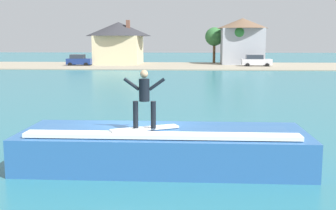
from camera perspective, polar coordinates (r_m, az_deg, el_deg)
The scene contains 11 objects.
ground_plane at distance 14.78m, azimuth -4.37°, elevation -7.06°, with size 260.00×260.00×0.00m, color #296C7A.
wave_crest at distance 13.64m, azimuth -0.60°, elevation -5.73°, with size 9.07×3.27×1.30m.
surfboard at distance 13.04m, azimuth -3.15°, elevation -3.18°, with size 2.10×1.30×0.06m.
surfer at distance 12.80m, azimuth -3.22°, elevation 1.26°, with size 1.27×0.32×1.78m.
shoreline_bank at distance 66.98m, azimuth 1.71°, elevation 5.31°, with size 120.00×19.13×0.14m.
car_near_shore at distance 68.28m, azimuth -11.91°, elevation 5.93°, with size 3.87×2.20×1.86m.
car_far_shore at distance 66.35m, azimuth 11.79°, elevation 5.86°, with size 4.55×2.14×1.86m.
house_with_chimney at distance 71.59m, azimuth -6.65°, elevation 8.68°, with size 10.93×10.93×7.31m.
house_gabled_white at distance 71.45m, azimuth 9.98°, elevation 8.76°, with size 8.37×8.37×7.65m.
tree_tall_bare at distance 74.37m, azimuth 6.27°, elevation 9.12°, with size 3.19×3.19×6.29m.
tree_short_bushy at distance 69.46m, azimuth 9.53°, elevation 9.50°, with size 2.47×2.47×6.55m.
Camera 1 is at (1.95, -14.10, 4.00)m, focal length 45.16 mm.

